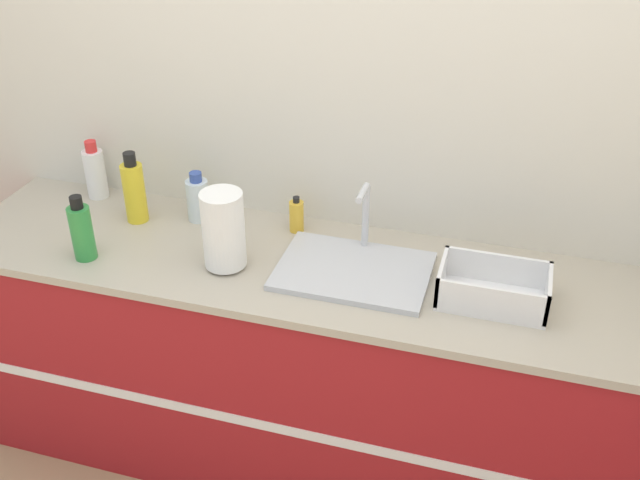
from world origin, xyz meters
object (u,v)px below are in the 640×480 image
paper_towel_roll (223,230)px  bottle_clear (198,199)px  dish_rack (493,290)px  bottle_white_spray (95,172)px  bottle_yellow (134,191)px  bottle_green (82,231)px  sink (354,268)px  soap_dispenser (297,216)px

paper_towel_roll → bottle_clear: 0.34m
paper_towel_roll → dish_rack: size_ratio=0.81×
dish_rack → bottle_white_spray: bearing=170.1°
paper_towel_roll → bottle_yellow: (-0.43, 0.19, -0.02)m
bottle_clear → bottle_green: bottle_green is taller
bottle_clear → bottle_yellow: bearing=-162.0°
bottle_white_spray → bottle_green: bearing=-64.7°
sink → bottle_clear: bearing=164.0°
bottle_yellow → bottle_clear: bottle_yellow is taller
dish_rack → bottle_green: (-1.33, -0.13, 0.06)m
soap_dispenser → bottle_yellow: bearing=-171.1°
bottle_yellow → bottle_green: 0.28m
sink → soap_dispenser: (-0.26, 0.20, 0.04)m
sink → paper_towel_roll: 0.44m
soap_dispenser → bottle_clear: bearing=-176.6°
paper_towel_roll → bottle_green: (-0.47, -0.08, -0.04)m
bottle_white_spray → bottle_green: 0.44m
paper_towel_roll → bottle_green: 0.48m
paper_towel_roll → bottle_green: paper_towel_roll is taller
bottle_white_spray → bottle_clear: bottle_white_spray is taller
sink → bottle_green: (-0.88, -0.17, 0.08)m
sink → dish_rack: sink is taller
bottle_green → paper_towel_roll: bearing=10.2°
paper_towel_roll → bottle_yellow: paper_towel_roll is taller
bottle_yellow → bottle_green: (-0.04, -0.28, -0.02)m
dish_rack → bottle_white_spray: bottle_white_spray is taller
bottle_white_spray → dish_rack: bearing=-9.9°
bottle_green → bottle_yellow: bearing=80.8°
bottle_yellow → bottle_clear: (0.21, 0.07, -0.04)m
bottle_clear → bottle_green: (-0.26, -0.35, 0.02)m
dish_rack → bottle_yellow: bottle_yellow is taller
bottle_clear → soap_dispenser: (0.37, 0.02, -0.02)m
paper_towel_roll → bottle_yellow: 0.47m
paper_towel_roll → dish_rack: paper_towel_roll is taller
bottle_white_spray → soap_dispenser: bottle_white_spray is taller
bottle_white_spray → soap_dispenser: bearing=-2.1°
sink → bottle_white_spray: 1.10m
sink → bottle_clear: size_ratio=2.62×
dish_rack → bottle_green: size_ratio=1.44×
bottle_white_spray → bottle_green: size_ratio=1.00×
paper_towel_roll → bottle_clear: size_ratio=1.44×
paper_towel_roll → bottle_white_spray: (-0.66, 0.31, -0.04)m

